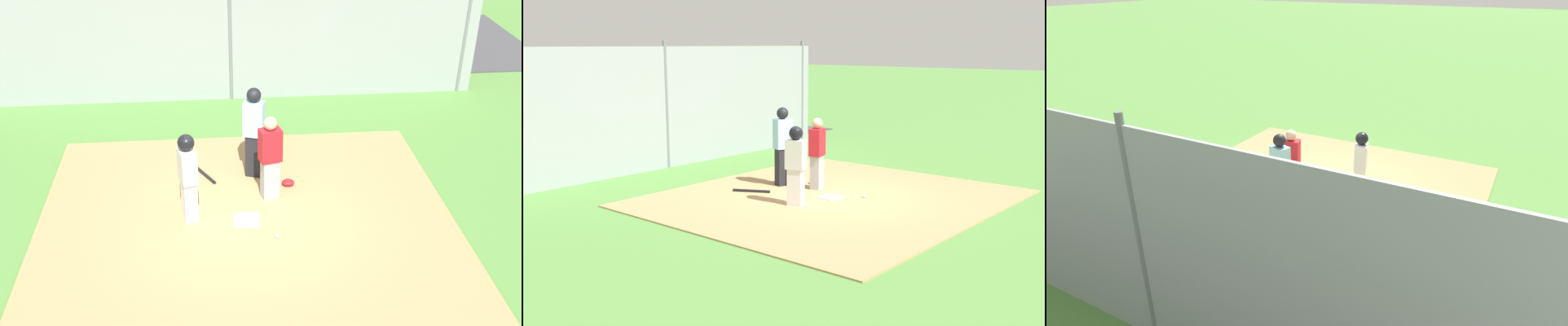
% 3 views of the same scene
% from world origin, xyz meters
% --- Properties ---
extents(ground_plane, '(140.00, 140.00, 0.00)m').
position_xyz_m(ground_plane, '(0.00, 0.00, 0.00)').
color(ground_plane, '#51843D').
extents(dirt_infield, '(7.20, 6.40, 0.03)m').
position_xyz_m(dirt_infield, '(0.00, 0.00, 0.01)').
color(dirt_infield, '#A88456').
rests_on(dirt_infield, ground_plane).
extents(home_plate, '(0.48, 0.48, 0.02)m').
position_xyz_m(home_plate, '(0.00, 0.00, 0.04)').
color(home_plate, white).
rests_on(home_plate, dirt_infield).
extents(catcher, '(0.43, 0.35, 1.61)m').
position_xyz_m(catcher, '(-0.48, -0.73, 0.87)').
color(catcher, '#9E9EA3').
rests_on(catcher, dirt_infield).
extents(umpire, '(0.44, 0.37, 1.81)m').
position_xyz_m(umpire, '(-0.26, -1.56, 0.99)').
color(umpire, black).
rests_on(umpire, dirt_infield).
extents(runner, '(0.35, 0.44, 1.62)m').
position_xyz_m(runner, '(0.97, -0.16, 0.95)').
color(runner, silver).
rests_on(runner, dirt_infield).
extents(baseball_bat, '(0.46, 0.77, 0.06)m').
position_xyz_m(baseball_bat, '(0.72, -1.63, 0.06)').
color(baseball_bat, black).
rests_on(baseball_bat, dirt_infield).
extents(catcher_mask, '(0.24, 0.20, 0.12)m').
position_xyz_m(catcher_mask, '(-0.86, -1.10, 0.09)').
color(catcher_mask, '#B21923').
rests_on(catcher_mask, dirt_infield).
extents(baseball, '(0.07, 0.07, 0.07)m').
position_xyz_m(baseball, '(-0.47, 0.55, 0.07)').
color(baseball, white).
rests_on(baseball, dirt_infield).
extents(backstop_fence, '(12.00, 0.10, 3.35)m').
position_xyz_m(backstop_fence, '(0.00, -5.38, 1.60)').
color(backstop_fence, '#93999E').
rests_on(backstop_fence, ground_plane).
extents(parking_lot, '(18.00, 5.20, 0.04)m').
position_xyz_m(parking_lot, '(0.00, -9.09, 0.02)').
color(parking_lot, '#424247').
rests_on(parking_lot, ground_plane).
extents(parked_car_green, '(4.38, 2.27, 1.28)m').
position_xyz_m(parked_car_green, '(0.02, -9.73, 0.61)').
color(parked_car_green, '#235B38').
rests_on(parked_car_green, parking_lot).
extents(parked_car_white, '(4.33, 2.15, 1.28)m').
position_xyz_m(parked_car_white, '(6.25, -8.58, 0.61)').
color(parked_car_white, silver).
rests_on(parked_car_white, parking_lot).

